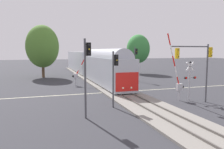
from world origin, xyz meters
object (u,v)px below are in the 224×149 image
at_px(commuter_train, 89,63).
at_px(crossing_signal_mast, 190,77).
at_px(oak_far_right, 138,49).
at_px(crossing_gate_near, 178,80).
at_px(traffic_signal_near_right, 198,59).
at_px(traffic_signal_median, 115,70).
at_px(oak_behind_train, 42,46).
at_px(traffic_signal_near_left, 87,66).
at_px(crossing_gate_far, 77,73).
at_px(traffic_signal_far_side, 136,58).

relative_size(commuter_train, crossing_signal_mast, 10.55).
xyz_separation_m(crossing_signal_mast, oak_far_right, (6.64, 27.24, 3.06)).
bearing_deg(commuter_train, crossing_gate_near, -79.95).
relative_size(traffic_signal_near_right, traffic_signal_median, 1.14).
height_order(crossing_gate_near, oak_far_right, oak_far_right).
bearing_deg(commuter_train, oak_behind_train, 170.40).
bearing_deg(traffic_signal_near_left, crossing_gate_near, 16.15).
relative_size(crossing_signal_mast, crossing_gate_far, 0.74).
xyz_separation_m(crossing_gate_near, oak_behind_train, (-13.13, 25.42, 3.87)).
bearing_deg(traffic_signal_far_side, crossing_gate_near, -97.20).
xyz_separation_m(crossing_gate_near, oak_far_right, (7.76, 26.86, 3.46)).
bearing_deg(crossing_signal_mast, traffic_signal_median, -179.14).
xyz_separation_m(traffic_signal_near_left, oak_behind_train, (-2.96, 28.36, 1.94)).
relative_size(traffic_signal_far_side, traffic_signal_median, 1.14).
height_order(commuter_train, traffic_signal_near_right, traffic_signal_near_right).
bearing_deg(traffic_signal_median, oak_far_right, 61.48).
bearing_deg(oak_behind_train, crossing_signal_mast, -61.10).
relative_size(crossing_signal_mast, oak_behind_train, 0.41).
distance_m(oak_behind_train, oak_far_right, 20.94).
height_order(traffic_signal_median, oak_far_right, oak_far_right).
distance_m(crossing_signal_mast, traffic_signal_far_side, 15.64).
bearing_deg(crossing_gate_far, crossing_signal_mast, -54.89).
distance_m(crossing_signal_mast, oak_far_right, 28.21).
distance_m(traffic_signal_far_side, traffic_signal_near_left, 21.78).
relative_size(traffic_signal_far_side, traffic_signal_near_left, 0.96).
bearing_deg(commuter_train, crossing_signal_mast, -77.57).
bearing_deg(commuter_train, traffic_signal_far_side, -54.83).
bearing_deg(traffic_signal_median, crossing_gate_near, 4.06).
relative_size(commuter_train, crossing_gate_near, 6.34).
height_order(crossing_signal_mast, traffic_signal_far_side, traffic_signal_far_side).
relative_size(traffic_signal_median, oak_behind_train, 0.51).
xyz_separation_m(commuter_train, crossing_signal_mast, (5.35, -24.29, -0.25)).
bearing_deg(crossing_gate_far, crossing_gate_near, -57.43).
bearing_deg(oak_far_right, crossing_signal_mast, -103.70).
xyz_separation_m(crossing_gate_far, oak_behind_train, (-4.70, 12.23, 4.13)).
height_order(traffic_signal_near_right, traffic_signal_median, traffic_signal_near_right).
height_order(crossing_gate_near, crossing_signal_mast, crossing_gate_near).
bearing_deg(crossing_signal_mast, oak_behind_train, 118.90).
relative_size(crossing_gate_far, traffic_signal_near_left, 0.92).
bearing_deg(crossing_gate_near, oak_far_right, 73.89).
xyz_separation_m(traffic_signal_far_side, traffic_signal_median, (-9.03, -15.68, -0.46)).
xyz_separation_m(commuter_train, crossing_gate_near, (4.24, -23.91, -0.64)).
bearing_deg(crossing_gate_far, traffic_signal_near_left, -96.18).
distance_m(crossing_gate_far, oak_far_right, 21.51).
distance_m(crossing_gate_near, traffic_signal_near_right, 2.93).
distance_m(traffic_signal_median, oak_behind_train, 26.73).
bearing_deg(traffic_signal_median, crossing_signal_mast, 0.86).
height_order(commuter_train, crossing_gate_far, crossing_gate_far).
xyz_separation_m(crossing_gate_far, traffic_signal_median, (1.31, -13.69, 1.57)).
bearing_deg(crossing_signal_mast, oak_far_right, 76.30).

